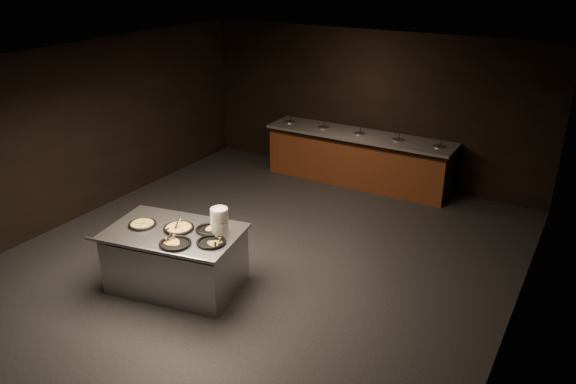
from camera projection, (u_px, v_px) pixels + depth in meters
The scene contains 11 objects.
room at pixel (256, 170), 7.76m from camera, with size 7.02×8.02×2.92m.
salad_bar at pixel (358, 162), 10.97m from camera, with size 3.70×0.83×1.18m.
serving_counter at pixel (176, 260), 7.56m from camera, with size 1.93×1.44×0.84m.
plate_stack at pixel (220, 222), 7.23m from camera, with size 0.23×0.23×0.36m, color silver.
pan_veggie_whole at pixel (142, 224), 7.52m from camera, with size 0.37×0.37×0.04m.
pan_cheese_whole at pixel (179, 228), 7.42m from camera, with size 0.41×0.41×0.04m.
pan_cheese_slices_a at pixel (209, 229), 7.39m from camera, with size 0.35×0.35×0.04m.
pan_cheese_slices_b at pixel (175, 243), 7.03m from camera, with size 0.41×0.41×0.04m.
pan_veggie_slices at pixel (211, 242), 7.06m from camera, with size 0.38×0.38×0.04m.
server_left at pixel (179, 221), 7.48m from camera, with size 0.17×0.29×0.15m.
server_right at pixel (169, 232), 7.20m from camera, with size 0.27×0.19×0.15m.
Camera 1 is at (4.05, -6.03, 4.24)m, focal length 35.00 mm.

